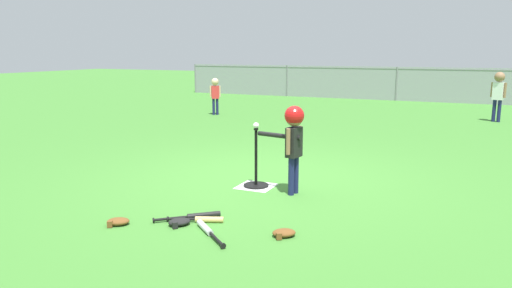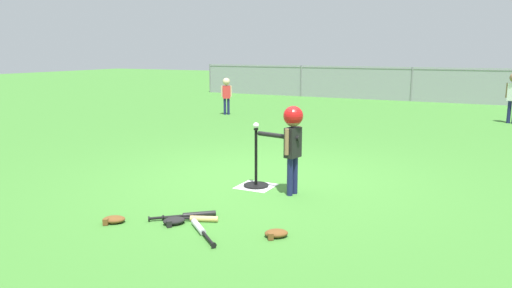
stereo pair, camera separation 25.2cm
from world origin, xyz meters
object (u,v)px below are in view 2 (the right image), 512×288
object	(u,v)px
glove_tossed_aside	(114,219)
baseball_on_tee	(256,125)
batting_tee	(256,177)
glove_near_bats	(276,233)
spare_bat_wood	(198,219)
spare_bat_silver	(200,229)
glove_by_plate	(174,221)
spare_bat_black	(192,215)
batter_child	(292,132)
fielder_near_right	(226,91)

from	to	relation	value
glove_tossed_aside	baseball_on_tee	bearing A→B (deg)	69.61
batting_tee	glove_near_bats	bearing A→B (deg)	-57.04
spare_bat_wood	glove_tossed_aside	distance (m)	0.84
spare_bat_silver	spare_bat_wood	world-z (taller)	same
glove_by_plate	batting_tee	bearing A→B (deg)	85.81
spare_bat_black	glove_by_plate	size ratio (longest dim) A/B	2.05
batter_child	spare_bat_black	world-z (taller)	batter_child
baseball_on_tee	glove_near_bats	distance (m)	1.87
batting_tee	glove_tossed_aside	xyz separation A→B (m)	(-0.68, -1.83, -0.09)
batting_tee	glove_by_plate	xyz separation A→B (m)	(-0.12, -1.59, -0.09)
baseball_on_tee	glove_near_bats	world-z (taller)	baseball_on_tee
spare_bat_silver	glove_near_bats	bearing A→B (deg)	17.02
batter_child	spare_bat_silver	distance (m)	1.73
spare_bat_black	spare_bat_silver	bearing A→B (deg)	-45.57
batter_child	fielder_near_right	distance (m)	7.47
fielder_near_right	spare_bat_black	world-z (taller)	fielder_near_right
batter_child	fielder_near_right	size ratio (longest dim) A/B	1.09
batting_tee	glove_tossed_aside	distance (m)	1.95
batting_tee	spare_bat_black	bearing A→B (deg)	-92.44
batting_tee	spare_bat_wood	size ratio (longest dim) A/B	1.36
glove_tossed_aside	glove_by_plate	bearing A→B (deg)	22.97
batting_tee	spare_bat_silver	size ratio (longest dim) A/B	1.40
baseball_on_tee	spare_bat_silver	distance (m)	1.83
glove_by_plate	spare_bat_silver	bearing A→B (deg)	-9.67
spare_bat_silver	spare_bat_wood	distance (m)	0.30
batter_child	spare_bat_black	size ratio (longest dim) A/B	1.93
baseball_on_tee	fielder_near_right	xyz separation A→B (m)	(-3.86, 5.92, -0.15)
batting_tee	spare_bat_black	world-z (taller)	batting_tee
spare_bat_silver	baseball_on_tee	bearing A→B (deg)	98.17
glove_by_plate	glove_near_bats	distance (m)	1.06
baseball_on_tee	glove_tossed_aside	bearing A→B (deg)	-110.39
glove_near_bats	fielder_near_right	bearing A→B (deg)	123.11
batting_tee	spare_bat_silver	world-z (taller)	batting_tee
fielder_near_right	glove_tossed_aside	distance (m)	8.40
batting_tee	batter_child	size ratio (longest dim) A/B	0.70
batting_tee	spare_bat_wood	bearing A→B (deg)	-87.75
baseball_on_tee	spare_bat_wood	distance (m)	1.60
fielder_near_right	baseball_on_tee	bearing A→B (deg)	-56.86
batting_tee	batter_child	distance (m)	0.84
spare_bat_wood	glove_by_plate	xyz separation A→B (m)	(-0.17, -0.18, 0.01)
fielder_near_right	glove_tossed_aside	bearing A→B (deg)	-67.64
glove_near_bats	glove_tossed_aside	distance (m)	1.66
spare_bat_wood	glove_tossed_aside	bearing A→B (deg)	-150.59
spare_bat_wood	glove_near_bats	bearing A→B (deg)	-1.51
glove_by_plate	glove_tossed_aside	xyz separation A→B (m)	(-0.56, -0.24, 0.00)
spare_bat_wood	glove_near_bats	world-z (taller)	glove_near_bats
baseball_on_tee	glove_tossed_aside	world-z (taller)	baseball_on_tee
spare_bat_silver	glove_tossed_aside	distance (m)	0.93
batting_tee	baseball_on_tee	size ratio (longest dim) A/B	10.11
baseball_on_tee	glove_near_bats	bearing A→B (deg)	-57.04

